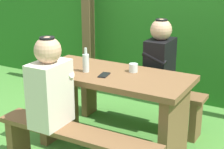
% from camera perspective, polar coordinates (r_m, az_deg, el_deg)
% --- Properties ---
extents(ground_plane, '(12.00, 12.00, 0.00)m').
position_cam_1_polar(ground_plane, '(3.54, -0.00, -11.40)').
color(ground_plane, '#488835').
extents(hedge_backdrop, '(6.40, 0.79, 1.82)m').
position_cam_1_polar(hedge_backdrop, '(4.86, 10.85, 8.01)').
color(hedge_backdrop, '#277020').
rests_on(hedge_backdrop, ground_plane).
extents(pergola_post_left, '(0.12, 0.12, 2.22)m').
position_cam_1_polar(pergola_post_left, '(4.71, -3.79, 10.40)').
color(pergola_post_left, brown).
rests_on(pergola_post_left, ground_plane).
extents(picnic_table, '(1.40, 0.64, 0.75)m').
position_cam_1_polar(picnic_table, '(3.32, -0.00, -3.75)').
color(picnic_table, brown).
rests_on(picnic_table, ground_plane).
extents(bench_near, '(1.40, 0.24, 0.44)m').
position_cam_1_polar(bench_near, '(2.96, -5.54, -10.83)').
color(bench_near, brown).
rests_on(bench_near, ground_plane).
extents(bench_far, '(1.40, 0.24, 0.44)m').
position_cam_1_polar(bench_far, '(3.87, 4.17, -3.55)').
color(bench_far, brown).
rests_on(bench_far, ground_plane).
extents(person_white_shirt, '(0.25, 0.35, 0.72)m').
position_cam_1_polar(person_white_shirt, '(2.90, -9.63, -1.67)').
color(person_white_shirt, silver).
rests_on(person_white_shirt, bench_near).
extents(person_black_coat, '(0.25, 0.35, 0.72)m').
position_cam_1_polar(person_black_coat, '(3.63, 7.44, 2.54)').
color(person_black_coat, black).
rests_on(person_black_coat, bench_far).
extents(drinking_glass, '(0.08, 0.08, 0.08)m').
position_cam_1_polar(drinking_glass, '(3.26, 3.34, 1.05)').
color(drinking_glass, silver).
rests_on(drinking_glass, picnic_table).
extents(bottle_left, '(0.06, 0.06, 0.22)m').
position_cam_1_polar(bottle_left, '(3.25, -4.10, 1.89)').
color(bottle_left, silver).
rests_on(bottle_left, picnic_table).
extents(cell_phone, '(0.09, 0.15, 0.01)m').
position_cam_1_polar(cell_phone, '(3.17, -1.23, -0.08)').
color(cell_phone, black).
rests_on(cell_phone, picnic_table).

